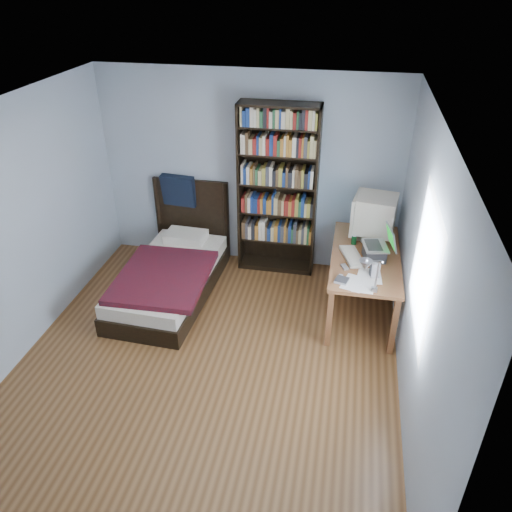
% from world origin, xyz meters
% --- Properties ---
extents(room, '(4.20, 4.24, 2.50)m').
position_xyz_m(room, '(0.03, -0.00, 1.25)').
color(room, brown).
rests_on(room, ground).
extents(desk, '(0.75, 1.53, 0.73)m').
position_xyz_m(desk, '(1.51, 1.62, 0.41)').
color(desk, brown).
rests_on(desk, floor).
extents(crt_monitor, '(0.53, 0.49, 0.54)m').
position_xyz_m(crt_monitor, '(1.55, 1.62, 1.03)').
color(crt_monitor, beige).
rests_on(crt_monitor, desk).
extents(laptop, '(0.38, 0.37, 0.40)m').
position_xyz_m(laptop, '(1.60, 1.14, 0.84)').
color(laptop, '#2D2D30').
rests_on(laptop, desk).
extents(desk_lamp, '(0.23, 0.50, 0.60)m').
position_xyz_m(desk_lamp, '(1.47, 0.15, 1.21)').
color(desk_lamp, '#99999E').
rests_on(desk_lamp, desk).
extents(keyboard, '(0.31, 0.48, 0.04)m').
position_xyz_m(keyboard, '(1.36, 1.11, 0.75)').
color(keyboard, '#B7AE98').
rests_on(keyboard, desk).
extents(speaker, '(0.10, 0.10, 0.17)m').
position_xyz_m(speaker, '(1.59, 0.77, 0.81)').
color(speaker, gray).
rests_on(speaker, desk).
extents(soda_can, '(0.06, 0.06, 0.11)m').
position_xyz_m(soda_can, '(1.36, 1.43, 0.78)').
color(soda_can, '#073412').
rests_on(soda_can, desk).
extents(mouse, '(0.06, 0.10, 0.03)m').
position_xyz_m(mouse, '(1.47, 1.50, 0.75)').
color(mouse, silver).
rests_on(mouse, desk).
extents(phone_silver, '(0.10, 0.12, 0.02)m').
position_xyz_m(phone_silver, '(1.28, 0.88, 0.74)').
color(phone_silver, '#ADADB2').
rests_on(phone_silver, desk).
extents(phone_grey, '(0.06, 0.09, 0.02)m').
position_xyz_m(phone_grey, '(1.25, 0.69, 0.74)').
color(phone_grey, gray).
rests_on(phone_grey, desk).
extents(external_drive, '(0.16, 0.16, 0.03)m').
position_xyz_m(external_drive, '(1.27, 0.62, 0.74)').
color(external_drive, gray).
rests_on(external_drive, desk).
extents(bookshelf, '(0.97, 0.30, 2.16)m').
position_xyz_m(bookshelf, '(0.39, 1.94, 1.09)').
color(bookshelf, black).
rests_on(bookshelf, floor).
extents(bed, '(1.07, 2.05, 1.16)m').
position_xyz_m(bed, '(-0.78, 1.14, 0.26)').
color(bed, black).
rests_on(bed, floor).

